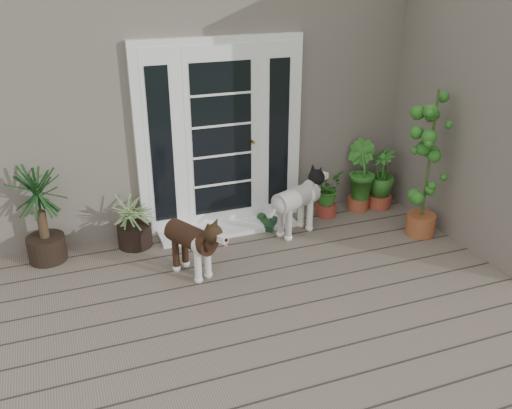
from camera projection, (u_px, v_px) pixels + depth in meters
name	position (u px, v px, depth m)	size (l,w,h in m)	color
deck	(321.00, 330.00, 4.71)	(6.20, 4.60, 0.12)	#6B5B4C
house_main	(191.00, 71.00, 7.74)	(7.40, 4.00, 3.10)	#665E54
door_unit	(221.00, 136.00, 6.06)	(1.90, 0.14, 2.15)	white
door_step	(228.00, 228.00, 6.32)	(1.60, 0.40, 0.05)	white
brindle_dog	(191.00, 247.00, 5.32)	(0.31, 0.72, 0.60)	#372014
white_dog	(296.00, 207.00, 6.14)	(0.33, 0.76, 0.64)	silver
spider_plant	(133.00, 218.00, 5.86)	(0.62, 0.62, 0.66)	#A9BD74
yucca	(41.00, 214.00, 5.48)	(0.73, 0.73, 1.06)	#113414
herb_a	(327.00, 197.00, 6.60)	(0.38, 0.38, 0.48)	#205A19
herb_b	(359.00, 185.00, 6.75)	(0.44, 0.44, 0.66)	#235A19
herb_c	(381.00, 184.00, 6.82)	(0.40, 0.40, 0.62)	#24631C
sapling	(429.00, 163.00, 5.89)	(0.51, 0.51, 1.72)	#205418
clog_left	(264.00, 221.00, 6.45)	(0.14, 0.30, 0.09)	#153516
clog_right	(272.00, 224.00, 6.37)	(0.14, 0.30, 0.09)	black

